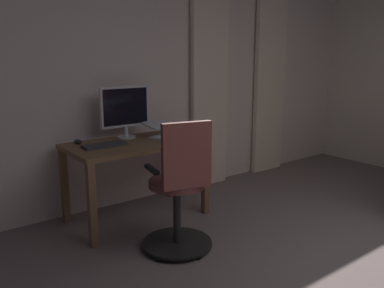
{
  "coord_description": "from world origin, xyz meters",
  "views": [
    {
      "loc": [
        2.57,
        0.44,
        1.53
      ],
      "look_at": [
        0.62,
        -2.14,
        0.8
      ],
      "focal_mm": 37.8,
      "sensor_mm": 36.0,
      "label": 1
    }
  ],
  "objects_px": {
    "computer_mouse": "(78,141)",
    "laptop": "(164,132)",
    "computer_keyboard": "(105,145)",
    "office_chair": "(180,192)",
    "computer_monitor": "(125,109)",
    "desk": "(136,153)"
  },
  "relations": [
    {
      "from": "computer_monitor",
      "to": "computer_keyboard",
      "type": "relative_size",
      "value": 1.31
    },
    {
      "from": "desk",
      "to": "computer_keyboard",
      "type": "relative_size",
      "value": 3.26
    },
    {
      "from": "computer_keyboard",
      "to": "laptop",
      "type": "relative_size",
      "value": 1.02
    },
    {
      "from": "computer_monitor",
      "to": "desk",
      "type": "bearing_deg",
      "value": 83.9
    },
    {
      "from": "computer_keyboard",
      "to": "laptop",
      "type": "xyz_separation_m",
      "value": [
        -0.62,
        -0.01,
        0.04
      ]
    },
    {
      "from": "desk",
      "to": "computer_mouse",
      "type": "distance_m",
      "value": 0.53
    },
    {
      "from": "office_chair",
      "to": "desk",
      "type": "bearing_deg",
      "value": 98.05
    },
    {
      "from": "computer_mouse",
      "to": "laptop",
      "type": "bearing_deg",
      "value": 162.48
    },
    {
      "from": "desk",
      "to": "computer_keyboard",
      "type": "bearing_deg",
      "value": 0.32
    },
    {
      "from": "computer_monitor",
      "to": "computer_mouse",
      "type": "relative_size",
      "value": 4.97
    },
    {
      "from": "desk",
      "to": "laptop",
      "type": "relative_size",
      "value": 3.33
    },
    {
      "from": "office_chair",
      "to": "computer_mouse",
      "type": "xyz_separation_m",
      "value": [
        0.38,
        -1.04,
        0.26
      ]
    },
    {
      "from": "office_chair",
      "to": "computer_keyboard",
      "type": "xyz_separation_m",
      "value": [
        0.24,
        -0.79,
        0.26
      ]
    },
    {
      "from": "desk",
      "to": "computer_keyboard",
      "type": "xyz_separation_m",
      "value": [
        0.31,
        0.0,
        0.12
      ]
    },
    {
      "from": "computer_monitor",
      "to": "computer_keyboard",
      "type": "xyz_separation_m",
      "value": [
        0.33,
        0.23,
        -0.27
      ]
    },
    {
      "from": "desk",
      "to": "office_chair",
      "type": "relative_size",
      "value": 1.17
    },
    {
      "from": "computer_keyboard",
      "to": "office_chair",
      "type": "bearing_deg",
      "value": 106.74
    },
    {
      "from": "laptop",
      "to": "computer_keyboard",
      "type": "bearing_deg",
      "value": -13.17
    },
    {
      "from": "desk",
      "to": "computer_keyboard",
      "type": "distance_m",
      "value": 0.33
    },
    {
      "from": "office_chair",
      "to": "computer_monitor",
      "type": "distance_m",
      "value": 1.14
    },
    {
      "from": "computer_monitor",
      "to": "computer_mouse",
      "type": "distance_m",
      "value": 0.54
    },
    {
      "from": "computer_mouse",
      "to": "computer_keyboard",
      "type": "bearing_deg",
      "value": 118.77
    }
  ]
}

